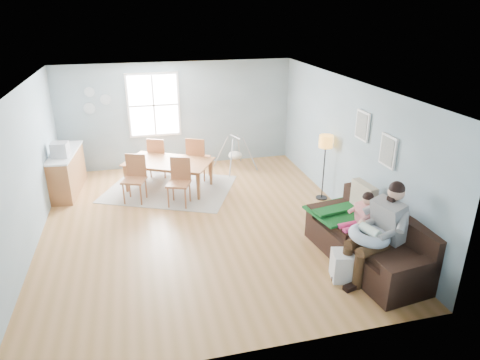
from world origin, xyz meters
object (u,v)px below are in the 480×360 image
object	(u,v)px
chair_se	(180,178)
chair_ne	(197,156)
storage_cube	(345,266)
counter	(67,172)
toddler	(361,214)
monitor	(60,150)
floor_lamp	(326,147)
dining_table	(169,176)
sofa	(370,244)
baby_swing	(235,155)
father	(380,229)
chair_sw	(135,175)
chair_nw	(158,155)

from	to	relation	value
chair_se	chair_ne	bearing A→B (deg)	65.47
storage_cube	counter	bearing A→B (deg)	134.65
toddler	storage_cube	distance (m)	0.93
toddler	chair_ne	distance (m)	4.60
toddler	monitor	bearing A→B (deg)	143.54
floor_lamp	counter	xyz separation A→B (m)	(-5.50, 1.78, -0.72)
storage_cube	chair_ne	xyz separation A→B (m)	(-1.61, 4.63, 0.40)
dining_table	chair_ne	distance (m)	0.89
sofa	baby_swing	world-z (taller)	sofa
father	chair_sw	xyz separation A→B (m)	(-3.62, 3.82, -0.24)
sofa	chair_ne	distance (m)	4.85
chair_se	baby_swing	world-z (taller)	chair_se
chair_nw	storage_cube	bearing A→B (deg)	-63.49
baby_swing	chair_ne	bearing A→B (deg)	-155.14
sofa	storage_cube	world-z (taller)	sofa
chair_se	chair_ne	distance (m)	1.37
floor_lamp	baby_swing	xyz separation A→B (m)	(-1.45, 2.25, -0.81)
chair_se	chair_nw	distance (m)	1.70
storage_cube	chair_nw	size ratio (longest dim) A/B	0.48
sofa	chair_sw	distance (m)	5.09
chair_sw	chair_se	bearing A→B (deg)	-24.55
storage_cube	dining_table	xyz separation A→B (m)	(-2.35, 4.22, 0.11)
chair_se	baby_swing	size ratio (longest dim) A/B	0.93
chair_sw	chair_se	xyz separation A→B (m)	(0.92, -0.42, -0.00)
storage_cube	baby_swing	distance (m)	5.16
sofa	floor_lamp	xyz separation A→B (m)	(0.28, 2.54, 0.87)
chair_se	counter	size ratio (longest dim) A/B	0.58
father	toddler	world-z (taller)	father
dining_table	chair_nw	world-z (taller)	chair_nw
dining_table	chair_sw	distance (m)	0.89
chair_ne	father	bearing A→B (deg)	-65.34
toddler	baby_swing	distance (m)	4.71
toddler	baby_swing	xyz separation A→B (m)	(-1.05, 4.58, -0.40)
toddler	monitor	world-z (taller)	monitor
storage_cube	monitor	world-z (taller)	monitor
floor_lamp	chair_sw	distance (m)	4.15
dining_table	baby_swing	distance (m)	2.02
toddler	chair_se	world-z (taller)	toddler
floor_lamp	counter	distance (m)	5.83
chair_nw	baby_swing	bearing A→B (deg)	2.09
father	monitor	size ratio (longest dim) A/B	4.15
storage_cube	dining_table	world-z (taller)	dining_table
toddler	monitor	size ratio (longest dim) A/B	2.51
dining_table	baby_swing	size ratio (longest dim) A/B	1.77
toddler	chair_nw	distance (m)	5.43
father	floor_lamp	world-z (taller)	father
chair_se	counter	distance (m)	2.73
father	chair_se	xyz separation A→B (m)	(-2.70, 3.40, -0.24)
father	chair_ne	xyz separation A→B (m)	(-2.13, 4.64, -0.20)
sofa	storage_cube	bearing A→B (deg)	-151.40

